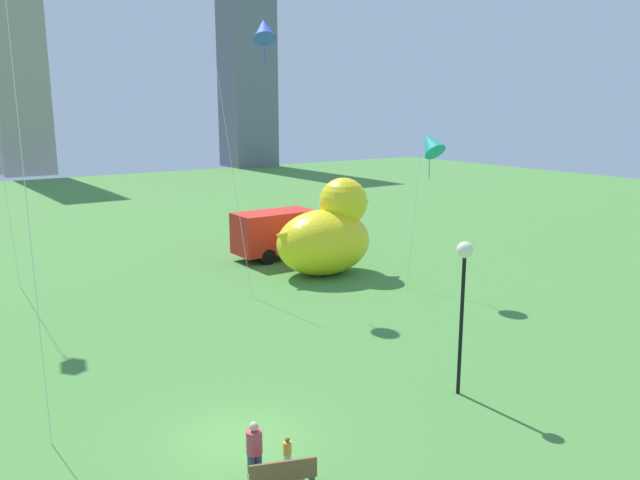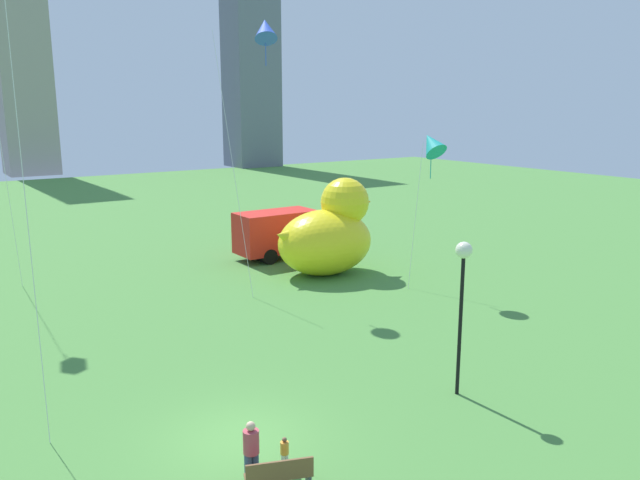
# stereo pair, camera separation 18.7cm
# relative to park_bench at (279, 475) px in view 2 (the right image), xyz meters

# --- Properties ---
(ground_plane) EXTENTS (140.00, 140.00, 0.00)m
(ground_plane) POSITION_rel_park_bench_xyz_m (0.31, 2.75, -0.47)
(ground_plane) COLOR #4B863C
(park_bench) EXTENTS (1.67, 0.98, 0.90)m
(park_bench) POSITION_rel_park_bench_xyz_m (0.00, 0.00, 0.00)
(park_bench) COLOR brown
(park_bench) RESTS_ON ground
(person_adult) EXTENTS (0.39, 0.39, 1.61)m
(person_adult) POSITION_rel_park_bench_xyz_m (-0.34, 0.74, 0.41)
(person_adult) COLOR #38476B
(person_adult) RESTS_ON ground
(person_child) EXTENTS (0.22, 0.22, 0.89)m
(person_child) POSITION_rel_park_bench_xyz_m (0.61, 0.78, 0.01)
(person_child) COLOR silver
(person_child) RESTS_ON ground
(giant_inflatable_duck) EXTENTS (6.27, 4.02, 5.20)m
(giant_inflatable_duck) POSITION_rel_park_bench_xyz_m (12.31, 15.78, 1.74)
(giant_inflatable_duck) COLOR yellow
(giant_inflatable_duck) RESTS_ON ground
(lamppost) EXTENTS (0.52, 0.52, 4.97)m
(lamppost) POSITION_rel_park_bench_xyz_m (7.37, 1.38, 3.45)
(lamppost) COLOR black
(lamppost) RESTS_ON ground
(box_truck) EXTENTS (6.61, 2.46, 2.85)m
(box_truck) POSITION_rel_park_bench_xyz_m (12.40, 20.39, 0.98)
(box_truck) COLOR red
(box_truck) RESTS_ON ground
(kite_blue) EXTENTS (2.79, 3.86, 13.35)m
(kite_blue) POSITION_rel_park_bench_xyz_m (8.76, 16.03, 12.09)
(kite_blue) COLOR silver
(kite_blue) RESTS_ON ground
(kite_teal) EXTENTS (1.54, 1.76, 7.99)m
(kite_teal) POSITION_rel_park_bench_xyz_m (14.94, 10.84, 6.73)
(kite_teal) COLOR silver
(kite_teal) RESTS_ON ground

